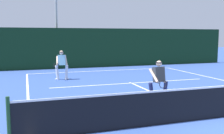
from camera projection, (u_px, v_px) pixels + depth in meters
ground_plane at (211, 119)px, 7.74m from camera, size 80.00×80.00×0.00m
court_line_baseline_far at (104, 71)px, 18.36m from camera, size 10.29×0.10×0.01m
court_line_service at (131, 83)px, 13.55m from camera, size 8.39×0.10×0.01m
court_line_centre at (159, 95)px, 10.75m from camera, size 0.10×6.40×0.01m
tennis_net at (212, 102)px, 7.68m from camera, size 11.28×0.09×1.08m
player_near at (159, 80)px, 9.42m from camera, size 0.87×0.88×1.57m
player_far at (62, 64)px, 14.50m from camera, size 0.90×0.88×1.64m
tennis_ball at (78, 120)px, 7.55m from camera, size 0.07×0.07×0.07m
back_fence_windscreen at (96, 48)px, 20.25m from camera, size 23.14×0.12×3.03m
light_pole at (56, 3)px, 20.15m from camera, size 0.55×0.44×8.20m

